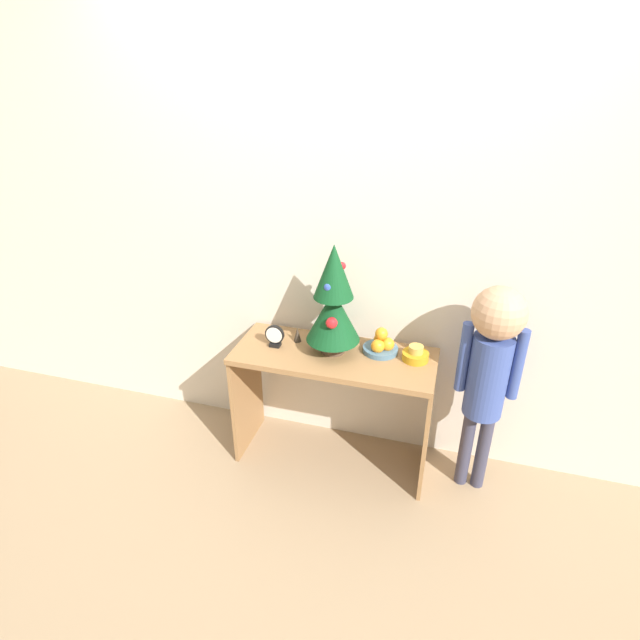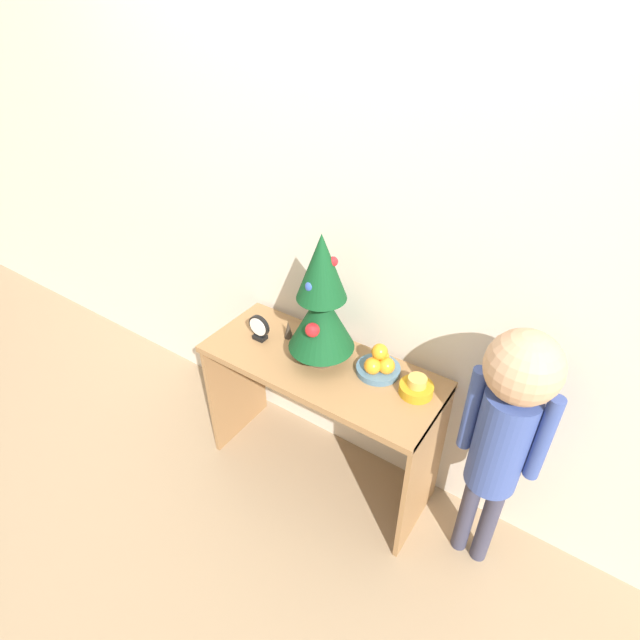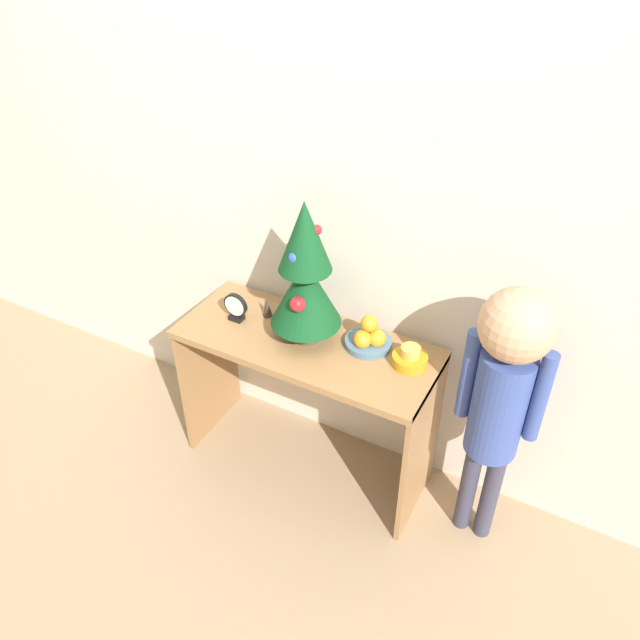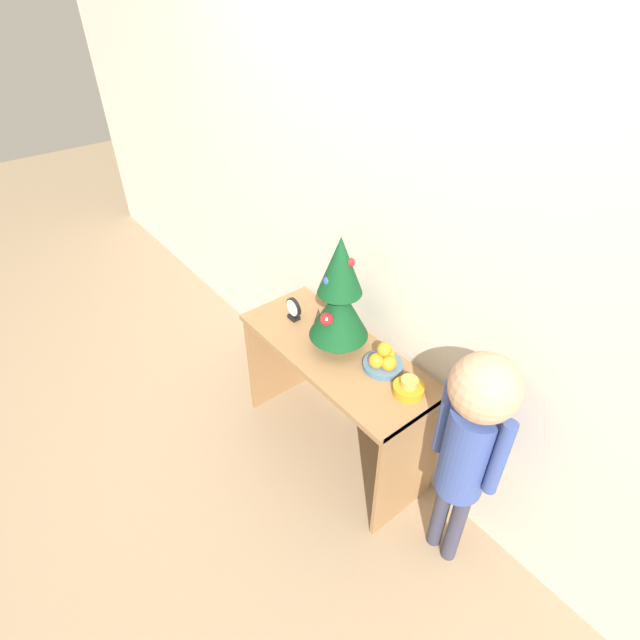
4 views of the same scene
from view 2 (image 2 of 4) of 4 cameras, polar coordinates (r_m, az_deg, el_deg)
The scene contains 9 objects.
ground_plane at distance 2.50m, azimuth -2.84°, elevation -19.87°, with size 12.00×12.00×0.00m, color #997F60.
back_wall at distance 1.99m, azimuth 4.32°, elevation 11.50°, with size 7.00×0.05×2.50m, color beige.
console_table at distance 2.21m, azimuth 0.07°, elevation -8.24°, with size 1.04×0.42×0.69m.
mini_tree at distance 1.95m, azimuth 0.17°, elevation 1.94°, with size 0.28×0.28×0.58m.
fruit_bowl at distance 2.04m, azimuth 6.78°, elevation -5.01°, with size 0.18×0.18×0.14m.
singing_bowl at distance 1.98m, azimuth 10.96°, elevation -7.58°, with size 0.13×0.13×0.08m.
desk_clock at distance 2.21m, azimuth -6.97°, elevation -0.92°, with size 0.10×0.04×0.12m.
figurine at distance 2.22m, azimuth -3.64°, elevation -1.10°, with size 0.04×0.04×0.08m.
child_figure at distance 1.85m, azimuth 20.57°, elevation -10.86°, with size 0.30×0.25×1.15m.
Camera 2 is at (0.90, -1.12, 2.05)m, focal length 28.00 mm.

